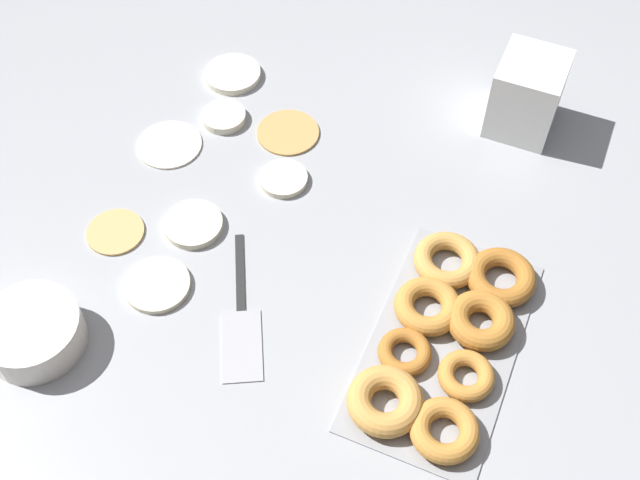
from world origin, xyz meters
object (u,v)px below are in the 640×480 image
Objects in this scene: donut_tray at (446,335)px; pancake_4 at (284,179)px; pancake_0 at (157,285)px; pancake_1 at (169,144)px; pancake_2 at (288,132)px; pancake_5 at (115,231)px; pancake_3 at (193,224)px; container_stack at (527,94)px; batter_bowl at (33,332)px; pancake_7 at (233,74)px; pancake_6 at (224,117)px; spatula at (241,328)px.

pancake_4 is at bearing 61.48° from donut_tray.
pancake_0 is 0.30m from pancake_1.
pancake_2 is 1.19× the size of pancake_5.
pancake_1 is 1.20× the size of pancake_3.
pancake_1 is 0.83× the size of container_stack.
pancake_2 is at bearing -17.06° from batter_bowl.
pancake_5 is 0.25× the size of donut_tray.
pancake_5 is 0.89× the size of pancake_7.
pancake_5 is (0.07, 0.12, -0.00)m from pancake_0.
pancake_5 is at bearing 135.44° from pancake_4.
pancake_7 is at bearing 18.88° from pancake_6.
donut_tray is at bearing -88.05° from pancake_5.
pancake_3 is 0.18m from pancake_4.
donut_tray is at bearing -118.81° from pancake_6.
pancake_5 is 0.37× the size of spatula.
batter_bowl reaches higher than pancake_4.
container_stack reaches higher than batter_bowl.
container_stack is at bearing -67.65° from pancake_6.
pancake_5 is 0.41m from pancake_7.
pancake_6 is at bearing -32.30° from pancake_1.
pancake_6 is at bearing -4.71° from batter_bowl.
pancake_6 is 0.21× the size of donut_tray.
batter_bowl is (-0.28, 0.11, 0.02)m from pancake_3.
batter_bowl reaches higher than pancake_7.
pancake_4 is at bearing -32.48° from pancake_3.
pancake_7 is (0.41, -0.01, 0.00)m from pancake_5.
pancake_3 reaches higher than pancake_2.
pancake_3 is (-0.26, 0.05, 0.00)m from pancake_2.
pancake_0 is at bearing -153.92° from pancake_1.
donut_tray is 2.61× the size of batter_bowl.
batter_bowl is 1.05× the size of container_stack.
pancake_1 is 0.21m from pancake_7.
pancake_3 is 0.31m from batter_bowl.
pancake_5 is 0.31m from pancake_6.
spatula is at bearing -149.46° from pancake_6.
pancake_3 is at bearing 1.97° from pancake_0.
pancake_5 is at bearing 178.89° from pancake_7.
pancake_5 is (-0.21, -0.02, 0.00)m from pancake_1.
container_stack is at bearing -36.82° from pancake_0.
batter_bowl reaches higher than pancake_0.
donut_tray is 0.49m from container_stack.
pancake_2 is 1.16× the size of pancake_3.
pancake_5 is at bearing 0.59° from batter_bowl.
pancake_0 is 0.45m from donut_tray.
batter_bowl reaches higher than pancake_2.
pancake_6 is (0.10, -0.06, 0.00)m from pancake_1.
pancake_7 is (0.48, 0.11, 0.00)m from pancake_0.
pancake_6 is at bearing -161.12° from pancake_7.
pancake_2 and pancake_5 have the same top height.
pancake_0 is at bearing 172.49° from pancake_2.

